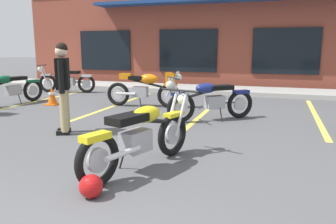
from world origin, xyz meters
The scene contains 12 objects.
ground_plane centered at (0.00, 3.49, 0.00)m, with size 80.00×80.00×0.00m, color #515154.
sidewalk_kerb centered at (0.00, 10.74, 0.07)m, with size 22.00×1.80×0.14m, color #A8A59E.
brick_storefront_building centered at (0.00, 15.00, 2.07)m, with size 18.83×6.77×4.13m.
painted_stall_lines centered at (0.00, 7.14, 0.00)m, with size 10.43×4.80×0.01m.
motorcycle_foreground_classic centered at (0.02, 2.60, 0.46)m, with size 0.99×2.04×0.98m.
motorcycle_black_cruiser centered at (0.30, 5.86, 0.46)m, with size 1.78×1.50×0.98m.
motorcycle_blue_standard centered at (-1.65, 7.01, 0.53)m, with size 2.11×0.66×0.98m.
motorcycle_green_cafe_racer centered at (-5.49, 8.84, 0.46)m, with size 2.09×0.82×0.98m.
motorcycle_orange_scrambler centered at (-5.45, 6.13, 0.46)m, with size 0.85×2.07×0.98m.
person_by_back_row centered at (-2.04, 3.87, 0.95)m, with size 0.40×0.57×1.68m.
helmet_on_pavement centered at (-0.15, 1.62, 0.13)m, with size 0.26×0.26×0.26m.
traffic_cone centered at (-4.30, 6.47, 0.26)m, with size 0.34×0.34×0.53m.
Camera 1 is at (1.69, -1.31, 1.59)m, focal length 35.77 mm.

